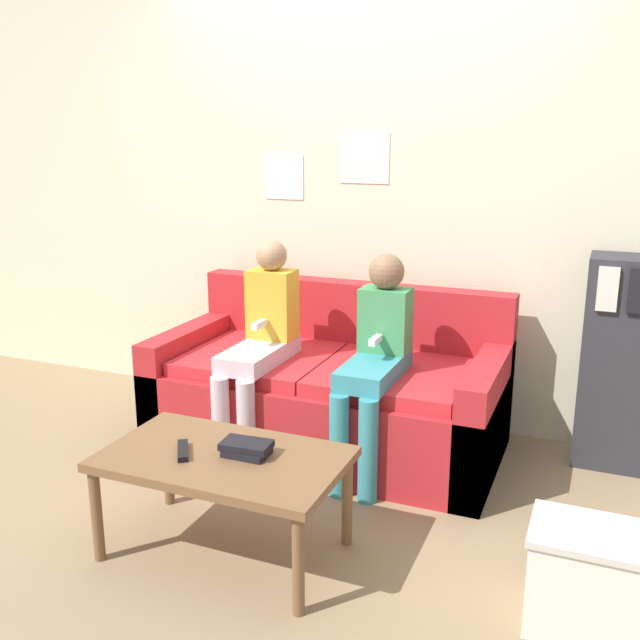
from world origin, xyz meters
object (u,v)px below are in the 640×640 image
Objects in this scene: couch at (330,394)px; person_left at (260,339)px; bookshelf at (632,364)px; tv_remote at (183,451)px; coffee_table at (223,466)px; storage_box at (593,581)px; person_right at (375,355)px.

person_left is (-0.30, -0.21, 0.33)m from couch.
person_left is 1.84m from bookshelf.
person_left is 0.98m from tv_remote.
bookshelf is at bearing 44.91° from coffee_table.
bookshelf reaches higher than storage_box.
person_right is (0.32, 0.90, 0.23)m from coffee_table.
person_right reaches higher than tv_remote.
couch is 4.19× the size of storage_box.
bookshelf reaches higher than couch.
tv_remote is 0.38× the size of storage_box.
bookshelf reaches higher than coffee_table.
tv_remote is at bearing -81.20° from person_left.
couch is at bearing 49.12° from tv_remote.
bookshelf reaches higher than tv_remote.
tv_remote reaches higher than storage_box.
person_left is at bearing 108.09° from coffee_table.
storage_box is (1.37, 0.07, -0.19)m from coffee_table.
storage_box is at bearing -26.64° from person_left.
person_right is 1.27m from bookshelf.
person_left is 1.91m from storage_box.
bookshelf is 2.48× the size of storage_box.
couch reaches higher than storage_box.
person_right is 1.01× the size of bookshelf.
couch reaches higher than tv_remote.
bookshelf is at bearing 17.54° from person_left.
couch is 1.69× the size of bookshelf.
storage_box is at bearing 2.82° from coffee_table.
tv_remote is at bearing -97.47° from couch.
storage_box is (1.52, 0.12, -0.25)m from tv_remote.
couch is 1.90× the size of coffee_table.
tv_remote is (-0.15, -1.16, 0.15)m from couch.
person_right is 1.07m from tv_remote.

